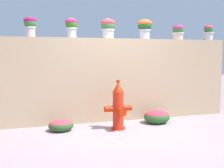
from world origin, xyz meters
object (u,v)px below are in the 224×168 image
object	(u,v)px
potted_plant_6	(208,32)
potted_plant_1	(30,24)
flower_bush_right	(61,125)
potted_plant_2	(71,25)
fire_hydrant	(118,107)
potted_plant_3	(108,27)
potted_plant_4	(145,27)
flower_bush_left	(157,116)
potted_plant_5	(178,31)

from	to	relation	value
potted_plant_6	potted_plant_1	bearing A→B (deg)	179.87
flower_bush_right	potted_plant_6	bearing A→B (deg)	9.31
potted_plant_6	potted_plant_2	bearing A→B (deg)	179.80
potted_plant_6	fire_hydrant	world-z (taller)	potted_plant_6
potted_plant_1	potted_plant_3	bearing A→B (deg)	1.14
potted_plant_2	potted_plant_6	size ratio (longest dim) A/B	1.11
flower_bush_right	potted_plant_3	bearing A→B (deg)	29.55
potted_plant_4	potted_plant_2	bearing A→B (deg)	179.84
potted_plant_2	flower_bush_right	world-z (taller)	potted_plant_2
potted_plant_3	fire_hydrant	xyz separation A→B (m)	(-0.05, -0.85, -1.61)
potted_plant_3	potted_plant_2	bearing A→B (deg)	-177.83
potted_plant_6	flower_bush_left	bearing A→B (deg)	-160.37
flower_bush_left	flower_bush_right	xyz separation A→B (m)	(-2.01, -0.02, -0.03)
flower_bush_right	flower_bush_left	bearing A→B (deg)	0.45
potted_plant_4	fire_hydrant	world-z (taller)	potted_plant_4
potted_plant_2	potted_plant_3	xyz separation A→B (m)	(0.79, 0.03, 0.00)
potted_plant_5	fire_hydrant	xyz separation A→B (m)	(-1.73, -0.80, -1.55)
fire_hydrant	flower_bush_left	world-z (taller)	fire_hydrant
potted_plant_3	potted_plant_5	size ratio (longest dim) A/B	1.23
potted_plant_1	flower_bush_right	bearing A→B (deg)	-50.89
potted_plant_6	flower_bush_left	world-z (taller)	potted_plant_6
potted_plant_4	flower_bush_right	world-z (taller)	potted_plant_4
potted_plant_6	potted_plant_3	bearing A→B (deg)	179.06
potted_plant_2	flower_bush_left	size ratio (longest dim) A/B	0.74
potted_plant_4	flower_bush_right	distance (m)	2.83
flower_bush_left	flower_bush_right	world-z (taller)	flower_bush_left
potted_plant_1	potted_plant_2	world-z (taller)	potted_plant_2
fire_hydrant	flower_bush_right	size ratio (longest dim) A/B	2.01
potted_plant_4	flower_bush_right	size ratio (longest dim) A/B	0.96
potted_plant_2	flower_bush_left	bearing A→B (deg)	-19.38
potted_plant_1	potted_plant_4	bearing A→B (deg)	-0.06
potted_plant_4	potted_plant_5	xyz separation A→B (m)	(0.83, -0.02, -0.08)
potted_plant_1	potted_plant_6	distance (m)	4.12
potted_plant_2	flower_bush_right	bearing A→B (deg)	-118.38
potted_plant_1	flower_bush_left	bearing A→B (deg)	-13.26
potted_plant_1	fire_hydrant	size ratio (longest dim) A/B	0.43
potted_plant_6	flower_bush_right	world-z (taller)	potted_plant_6
potted_plant_5	flower_bush_right	world-z (taller)	potted_plant_5
potted_plant_4	fire_hydrant	xyz separation A→B (m)	(-0.89, -0.81, -1.63)
potted_plant_1	potted_plant_6	bearing A→B (deg)	-0.13
potted_plant_3	fire_hydrant	size ratio (longest dim) A/B	0.46
potted_plant_3	flower_bush_right	xyz separation A→B (m)	(-1.12, -0.64, -1.92)
potted_plant_6	fire_hydrant	distance (m)	3.10
potted_plant_6	fire_hydrant	bearing A→B (deg)	-162.51
potted_plant_3	fire_hydrant	world-z (taller)	potted_plant_3
potted_plant_2	potted_plant_5	distance (m)	2.47
potted_plant_6	flower_bush_right	distance (m)	4.13
potted_plant_3	potted_plant_5	distance (m)	1.68
potted_plant_6	fire_hydrant	size ratio (longest dim) A/B	0.39
potted_plant_6	flower_bush_right	bearing A→B (deg)	-170.69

